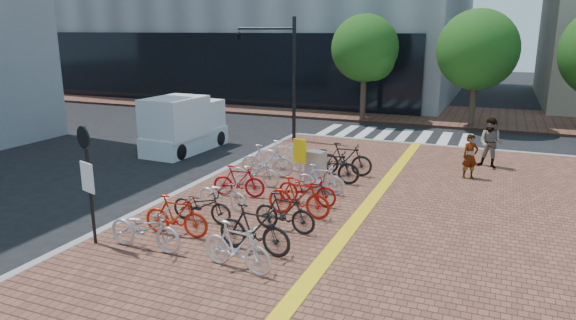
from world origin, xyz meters
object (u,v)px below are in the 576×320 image
at_px(bike_9, 254,229).
at_px(notice_sign, 87,171).
at_px(bike_8, 237,247).
at_px(bike_7, 283,155).
at_px(bike_3, 222,194).
at_px(pedestrian_b, 491,143).
at_px(bike_1, 176,216).
at_px(bike_4, 239,181).
at_px(box_truck, 184,125).
at_px(bike_0, 145,228).
at_px(bike_11, 299,197).
at_px(bike_6, 267,161).
at_px(bike_14, 331,166).
at_px(bike_12, 307,189).
at_px(pedestrian_a, 470,156).
at_px(bike_13, 320,179).
at_px(bike_15, 345,159).
at_px(bike_2, 202,205).
at_px(yellow_sign, 299,156).
at_px(bike_10, 285,212).
at_px(bike_5, 255,172).
at_px(traffic_light_pole, 268,56).
at_px(utility_box, 315,171).

bearing_deg(bike_9, notice_sign, 110.98).
bearing_deg(bike_8, bike_7, 25.93).
relative_size(bike_3, pedestrian_b, 0.88).
bearing_deg(bike_1, bike_4, -4.26).
distance_m(bike_7, box_truck, 5.75).
distance_m(bike_9, box_truck, 11.66).
distance_m(bike_0, bike_11, 4.29).
height_order(bike_0, bike_6, bike_6).
xyz_separation_m(bike_14, notice_sign, (-3.77, -7.11, 1.27)).
xyz_separation_m(bike_9, notice_sign, (-3.83, -1.06, 1.27)).
height_order(bike_1, bike_12, bike_1).
bearing_deg(pedestrian_a, bike_8, -144.99).
height_order(bike_13, bike_15, bike_15).
distance_m(bike_6, bike_11, 4.15).
height_order(bike_2, yellow_sign, yellow_sign).
bearing_deg(bike_13, bike_10, 178.08).
distance_m(bike_13, pedestrian_a, 5.62).
bearing_deg(bike_10, bike_5, 40.21).
distance_m(bike_7, pedestrian_b, 7.84).
bearing_deg(bike_12, yellow_sign, 35.94).
bearing_deg(bike_12, bike_0, 154.57).
relative_size(bike_0, bike_11, 1.06).
height_order(bike_4, pedestrian_b, pedestrian_b).
height_order(bike_13, yellow_sign, yellow_sign).
relative_size(bike_4, traffic_light_pole, 0.29).
bearing_deg(yellow_sign, bike_0, -108.29).
height_order(bike_0, bike_4, bike_0).
distance_m(bike_7, bike_14, 2.39).
relative_size(bike_9, notice_sign, 0.66).
xyz_separation_m(bike_13, utility_box, (-0.29, 0.34, 0.17)).
bearing_deg(bike_5, bike_1, 176.20).
relative_size(pedestrian_b, notice_sign, 0.65).
xyz_separation_m(bike_5, pedestrian_a, (6.54, 3.71, 0.32)).
height_order(bike_2, bike_5, bike_2).
height_order(utility_box, notice_sign, notice_sign).
distance_m(bike_6, box_truck, 6.02).
bearing_deg(bike_4, utility_box, -61.86).
height_order(bike_11, yellow_sign, yellow_sign).
height_order(bike_0, bike_7, bike_7).
height_order(bike_14, pedestrian_a, pedestrian_a).
height_order(bike_0, bike_2, bike_0).
bearing_deg(yellow_sign, bike_5, 175.28).
relative_size(bike_5, bike_7, 0.97).
xyz_separation_m(bike_9, pedestrian_b, (4.84, 10.29, 0.37)).
distance_m(bike_5, box_truck, 6.74).
bearing_deg(bike_10, bike_8, -178.99).
relative_size(bike_1, bike_10, 1.03).
relative_size(bike_5, notice_sign, 0.60).
distance_m(bike_0, yellow_sign, 5.77).
bearing_deg(bike_4, pedestrian_b, -57.17).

